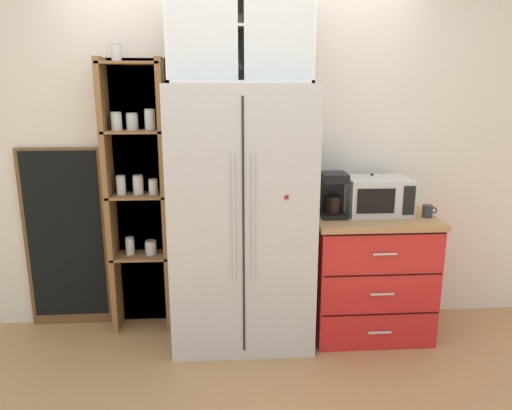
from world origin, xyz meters
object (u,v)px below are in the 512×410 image
object	(u,v)px
coffee_maker	(333,194)
bottle_clear	(371,196)
chalkboard_menu	(66,238)
microwave	(377,196)
refrigerator	(242,218)
mug_charcoal	(428,211)

from	to	relation	value
coffee_maker	bottle_clear	xyz separation A→B (m)	(0.29, 0.07, -0.03)
coffee_maker	chalkboard_menu	xyz separation A→B (m)	(-1.93, 0.26, -0.37)
microwave	bottle_clear	size ratio (longest dim) A/B	1.54
bottle_clear	microwave	bearing A→B (deg)	-33.24
refrigerator	microwave	bearing A→B (deg)	4.45
refrigerator	bottle_clear	distance (m)	0.94
microwave	coffee_maker	size ratio (longest dim) A/B	1.42
chalkboard_menu	refrigerator	bearing A→B (deg)	-12.79
chalkboard_menu	coffee_maker	bearing A→B (deg)	-7.67
mug_charcoal	coffee_maker	bearing A→B (deg)	173.03
microwave	bottle_clear	bearing A→B (deg)	146.76
microwave	chalkboard_menu	distance (m)	2.30
coffee_maker	chalkboard_menu	distance (m)	1.98
bottle_clear	chalkboard_menu	size ratio (longest dim) A/B	0.21
mug_charcoal	bottle_clear	world-z (taller)	bottle_clear
bottle_clear	chalkboard_menu	xyz separation A→B (m)	(-2.22, 0.19, -0.34)
refrigerator	mug_charcoal	xyz separation A→B (m)	(1.29, -0.05, 0.04)
mug_charcoal	refrigerator	bearing A→B (deg)	177.93
mug_charcoal	chalkboard_menu	distance (m)	2.62
coffee_maker	mug_charcoal	size ratio (longest dim) A/B	2.92
refrigerator	coffee_maker	distance (m)	0.66
coffee_maker	mug_charcoal	world-z (taller)	coffee_maker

